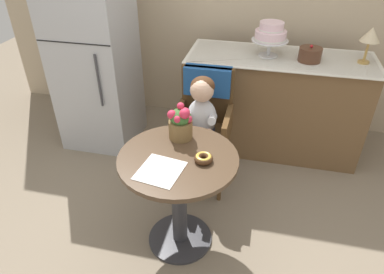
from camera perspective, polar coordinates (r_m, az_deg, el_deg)
The scene contains 12 objects.
ground_plane at distance 2.55m, azimuth -1.93°, elevation -16.28°, with size 8.00×8.00×0.00m, color gray.
cafe_table at distance 2.19m, azimuth -2.18°, elevation -7.68°, with size 0.72×0.72×0.72m.
wicker_chair at distance 2.69m, azimuth 2.12°, elevation 4.43°, with size 0.42×0.45×0.95m.
seated_child at distance 2.54m, azimuth 1.45°, elevation 3.51°, with size 0.27×0.32×0.73m.
paper_napkin at distance 1.96m, azimuth -5.23°, elevation -5.50°, with size 0.23×0.25×0.00m, color white.
donut_front at distance 2.01m, azimuth 1.89°, elevation -3.46°, with size 0.11×0.11×0.04m.
flower_vase at distance 2.16m, azimuth -1.87°, elevation 2.42°, with size 0.15×0.15×0.24m.
display_counter at distance 3.25m, azimuth 13.31°, elevation 5.25°, with size 1.56×0.62×0.90m.
tiered_cake_stand at distance 3.01m, azimuth 12.75°, elevation 16.13°, with size 0.30×0.30×0.28m.
round_layer_cake at distance 3.02m, azimuth 18.74°, elevation 12.67°, with size 0.18×0.18×0.13m.
table_lamp at distance 3.10m, azimuth 27.21°, elevation 14.48°, with size 0.15×0.15×0.28m.
refrigerator at distance 3.26m, azimuth -15.66°, elevation 12.69°, with size 0.64×0.63×1.70m.
Camera 1 is at (0.45, -1.58, 1.95)m, focal length 32.60 mm.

